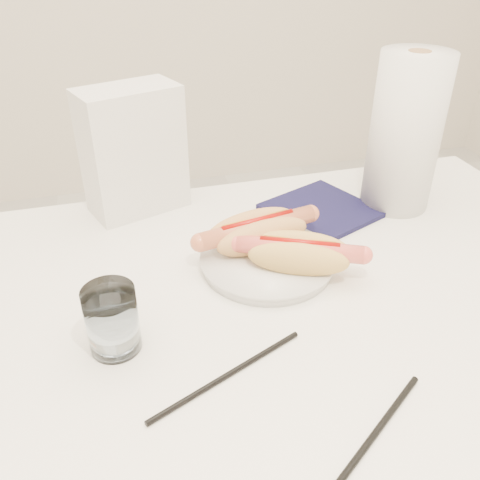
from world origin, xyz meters
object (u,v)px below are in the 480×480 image
object	(u,v)px
hotdog_left	(258,232)
paper_towel_roll	(405,133)
plate	(267,262)
water_glass	(112,320)
table	(259,342)
hotdog_right	(299,253)
napkin_box	(133,151)

from	to	relation	value
hotdog_left	paper_towel_roll	size ratio (longest dim) A/B	0.71
plate	water_glass	distance (m)	0.27
plate	water_glass	xyz separation A→B (m)	(-0.24, -0.12, 0.04)
table	hotdog_right	world-z (taller)	hotdog_right
hotdog_right	water_glass	bearing A→B (deg)	-138.07
hotdog_left	table	bearing A→B (deg)	-116.73
table	hotdog_left	world-z (taller)	hotdog_left
napkin_box	paper_towel_roll	world-z (taller)	paper_towel_roll
plate	water_glass	size ratio (longest dim) A/B	2.24
hotdog_right	napkin_box	distance (m)	0.36
hotdog_right	paper_towel_roll	xyz separation A→B (m)	(0.26, 0.17, 0.10)
hotdog_right	water_glass	distance (m)	0.29
napkin_box	plate	bearing A→B (deg)	-74.63
water_glass	napkin_box	distance (m)	0.38
hotdog_left	napkin_box	size ratio (longest dim) A/B	0.88
napkin_box	hotdog_left	bearing A→B (deg)	-70.94
table	paper_towel_roll	xyz separation A→B (m)	(0.34, 0.23, 0.20)
water_glass	paper_towel_roll	world-z (taller)	paper_towel_roll
table	hotdog_right	xyz separation A→B (m)	(0.08, 0.06, 0.10)
water_glass	napkin_box	world-z (taller)	napkin_box
plate	hotdog_left	bearing A→B (deg)	97.03
hotdog_right	water_glass	world-z (taller)	water_glass
plate	paper_towel_roll	world-z (taller)	paper_towel_roll
hotdog_left	napkin_box	world-z (taller)	napkin_box
table	paper_towel_roll	distance (m)	0.46
table	water_glass	world-z (taller)	water_glass
table	hotdog_right	bearing A→B (deg)	38.11
napkin_box	paper_towel_roll	xyz separation A→B (m)	(0.47, -0.12, 0.03)
napkin_box	table	bearing A→B (deg)	-88.83
plate	paper_towel_roll	xyz separation A→B (m)	(0.30, 0.13, 0.13)
table	water_glass	bearing A→B (deg)	-174.82
hotdog_right	paper_towel_roll	world-z (taller)	paper_towel_roll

